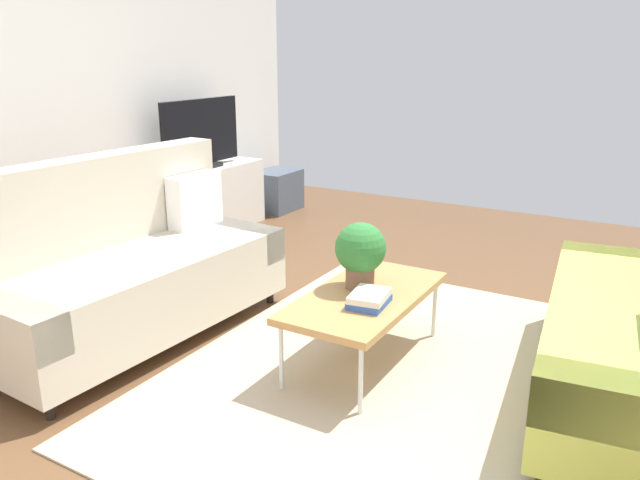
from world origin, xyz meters
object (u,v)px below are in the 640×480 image
at_px(vase_1, 164,165).
at_px(bottle_1, 190,163).
at_px(coffee_table, 365,298).
at_px(vase_0, 152,169).
at_px(couch_beige, 130,267).
at_px(bottle_0, 182,163).
at_px(storage_trunk, 276,191).
at_px(table_book_0, 369,302).
at_px(bottle_2, 198,161).
at_px(tv_console, 203,201).
at_px(potted_plant, 360,251).
at_px(tv, 201,135).

relative_size(vase_1, bottle_1, 1.15).
distance_m(coffee_table, vase_0, 2.77).
bearing_deg(bottle_1, vase_0, 166.88).
height_order(couch_beige, bottle_0, couch_beige).
relative_size(storage_trunk, table_book_0, 2.17).
bearing_deg(storage_trunk, table_book_0, -138.20).
bearing_deg(bottle_2, tv_console, 24.26).
xyz_separation_m(coffee_table, vase_0, (0.99, 2.57, 0.32)).
bearing_deg(bottle_1, vase_1, 159.88).
distance_m(couch_beige, potted_plant, 1.44).
height_order(coffee_table, vase_1, vase_1).
relative_size(tv_console, potted_plant, 3.69).
distance_m(coffee_table, table_book_0, 0.17).
relative_size(tv_console, vase_0, 9.35).
height_order(tv_console, tv, tv).
distance_m(bottle_0, bottle_2, 0.21).
height_order(couch_beige, vase_1, couch_beige).
distance_m(tv, table_book_0, 3.14).
bearing_deg(tv_console, table_book_0, -123.17).
distance_m(couch_beige, vase_0, 1.81).
bearing_deg(bottle_2, bottle_1, 180.00).
bearing_deg(storage_trunk, bottle_2, 177.11).
xyz_separation_m(couch_beige, vase_1, (1.51, 1.15, 0.29)).
bearing_deg(potted_plant, table_book_0, -142.01).
height_order(potted_plant, table_book_0, potted_plant).
xyz_separation_m(tv, bottle_0, (-0.30, -0.02, -0.22)).
xyz_separation_m(tv_console, vase_1, (-0.44, 0.05, 0.41)).
distance_m(storage_trunk, table_book_0, 3.77).
relative_size(bottle_0, bottle_2, 1.09).
height_order(tv, bottle_2, tv).
xyz_separation_m(potted_plant, vase_0, (0.92, 2.50, 0.08)).
bearing_deg(coffee_table, bottle_1, 60.96).
relative_size(potted_plant, bottle_0, 2.10).
bearing_deg(vase_0, bottle_1, -13.12).
height_order(tv_console, table_book_0, tv_console).
bearing_deg(storage_trunk, bottle_0, 177.54).
relative_size(bottle_0, bottle_1, 1.14).
relative_size(tv_console, bottle_1, 8.80).
bearing_deg(bottle_2, storage_trunk, -2.89).
xyz_separation_m(couch_beige, table_book_0, (0.25, -1.51, -0.00)).
bearing_deg(tv, bottle_1, -174.11).
bearing_deg(tv, vase_1, 170.96).
xyz_separation_m(storage_trunk, table_book_0, (-2.81, -2.51, 0.22)).
relative_size(potted_plant, vase_0, 2.53).
distance_m(coffee_table, bottle_0, 2.81).
bearing_deg(coffee_table, storage_trunk, 42.17).
bearing_deg(storage_trunk, bottle_1, 177.35).
distance_m(tv, bottle_1, 0.30).
bearing_deg(storage_trunk, tv, 175.84).
relative_size(coffee_table, table_book_0, 4.58).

